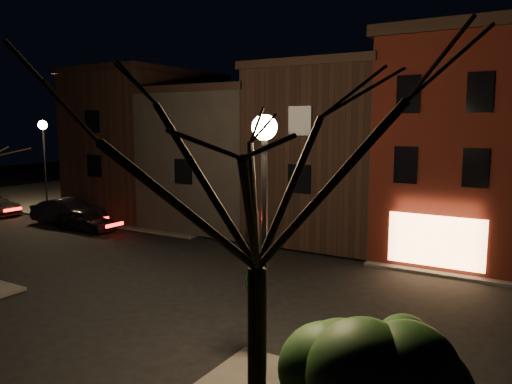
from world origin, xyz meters
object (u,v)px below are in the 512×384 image
bare_tree_right (257,137)px  parked_car_a (87,220)px  street_lamp_near (264,174)px  street_lamp_far (44,141)px  evergreen_bush (365,384)px  parked_car_b (69,212)px  traffic_signal (254,262)px

bare_tree_right → parked_car_a: bearing=147.8°
street_lamp_near → street_lamp_far: bearing=154.2°
evergreen_bush → parked_car_b: size_ratio=0.64×
street_lamp_far → parked_car_a: (7.27, -2.59, -4.51)m
street_lamp_far → parked_car_b: size_ratio=1.31×
street_lamp_near → street_lamp_far: (-25.20, 12.20, 0.00)m
street_lamp_near → evergreen_bush: (3.30, -2.00, -3.48)m
street_lamp_far → traffic_signal: size_ratio=1.60×
parked_car_a → parked_car_b: size_ratio=0.79×
street_lamp_near → street_lamp_far: same height
traffic_signal → parked_car_a: bearing=152.3°
bare_tree_right → traffic_signal: bearing=122.4°
traffic_signal → bare_tree_right: size_ratio=0.48×
parked_car_b → street_lamp_far: bearing=60.2°
evergreen_bush → street_lamp_far: bearing=153.5°
street_lamp_far → bare_tree_right: (26.50, -14.70, 0.97)m
street_lamp_near → evergreen_bush: street_lamp_near is taller
traffic_signal → parked_car_a: (-17.33, 9.11, -2.14)m
street_lamp_far → parked_car_a: bearing=-19.6°
street_lamp_near → parked_car_a: bearing=151.8°
street_lamp_far → parked_car_a: 8.94m
street_lamp_near → bare_tree_right: bearing=-62.5°
traffic_signal → parked_car_b: 22.20m
street_lamp_near → parked_car_b: (-20.42, 10.29, -4.36)m
bare_tree_right → parked_car_a: 23.38m
parked_car_a → traffic_signal: bearing=-116.4°
street_lamp_near → parked_car_b: size_ratio=1.31×
evergreen_bush → parked_car_b: bearing=152.6°
parked_car_b → parked_car_a: bearing=-113.4°
street_lamp_near → traffic_signal: 2.49m
bare_tree_right → evergreen_bush: 4.90m
evergreen_bush → parked_car_a: size_ratio=0.80×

